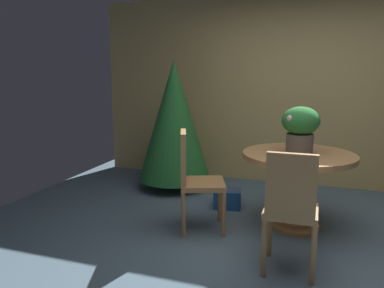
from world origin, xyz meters
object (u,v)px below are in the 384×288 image
(flower_vase, at_px, (300,127))
(round_dining_table, at_px, (298,176))
(wooden_chair_near, at_px, (291,206))
(holiday_tree, at_px, (174,121))
(gift_box_blue, at_px, (227,199))
(wooden_chair_left, at_px, (194,176))

(flower_vase, bearing_deg, round_dining_table, -41.49)
(wooden_chair_near, distance_m, holiday_tree, 2.47)
(wooden_chair_near, height_order, holiday_tree, holiday_tree)
(round_dining_table, bearing_deg, wooden_chair_near, -90.00)
(round_dining_table, distance_m, wooden_chair_near, 0.93)
(wooden_chair_near, bearing_deg, holiday_tree, 132.59)
(flower_vase, xyz_separation_m, gift_box_blue, (-0.79, 0.34, -0.93))
(wooden_chair_near, xyz_separation_m, holiday_tree, (-1.65, 1.80, 0.37))
(wooden_chair_left, distance_m, holiday_tree, 1.44)
(flower_vase, bearing_deg, gift_box_blue, 156.42)
(holiday_tree, xyz_separation_m, gift_box_blue, (0.86, -0.51, -0.82))
(round_dining_table, bearing_deg, holiday_tree, 152.43)
(wooden_chair_near, bearing_deg, wooden_chair_left, 148.93)
(round_dining_table, relative_size, wooden_chair_left, 1.10)
(flower_vase, distance_m, gift_box_blue, 1.26)
(holiday_tree, bearing_deg, wooden_chair_left, -60.56)
(wooden_chair_left, relative_size, holiday_tree, 0.58)
(gift_box_blue, bearing_deg, wooden_chair_left, -104.00)
(gift_box_blue, bearing_deg, wooden_chair_near, -58.31)
(wooden_chair_left, height_order, gift_box_blue, wooden_chair_left)
(wooden_chair_near, relative_size, gift_box_blue, 2.88)
(round_dining_table, height_order, flower_vase, flower_vase)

